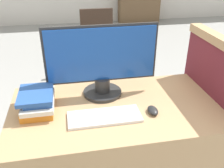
{
  "coord_description": "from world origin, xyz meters",
  "views": [
    {
      "loc": [
        -0.24,
        -0.83,
        1.55
      ],
      "look_at": [
        -0.02,
        0.3,
        0.94
      ],
      "focal_mm": 40.0,
      "sensor_mm": 36.0,
      "label": 1
    }
  ],
  "objects_px": {
    "far_chair": "(98,40)",
    "keyboard": "(105,117)",
    "book_stack": "(38,101)",
    "monitor": "(102,61)",
    "mouse": "(153,110)"
  },
  "relations": [
    {
      "from": "monitor",
      "to": "book_stack",
      "type": "bearing_deg",
      "value": -163.9
    },
    {
      "from": "keyboard",
      "to": "book_stack",
      "type": "relative_size",
      "value": 1.37
    },
    {
      "from": "book_stack",
      "to": "far_chair",
      "type": "xyz_separation_m",
      "value": [
        0.6,
        2.01,
        -0.34
      ]
    },
    {
      "from": "monitor",
      "to": "far_chair",
      "type": "bearing_deg",
      "value": 83.18
    },
    {
      "from": "keyboard",
      "to": "book_stack",
      "type": "height_order",
      "value": "book_stack"
    },
    {
      "from": "monitor",
      "to": "mouse",
      "type": "xyz_separation_m",
      "value": [
        0.24,
        -0.26,
        -0.2
      ]
    },
    {
      "from": "book_stack",
      "to": "keyboard",
      "type": "bearing_deg",
      "value": -23.45
    },
    {
      "from": "monitor",
      "to": "mouse",
      "type": "distance_m",
      "value": 0.4
    },
    {
      "from": "far_chair",
      "to": "keyboard",
      "type": "bearing_deg",
      "value": -48.03
    },
    {
      "from": "monitor",
      "to": "mouse",
      "type": "bearing_deg",
      "value": -47.34
    },
    {
      "from": "keyboard",
      "to": "mouse",
      "type": "distance_m",
      "value": 0.27
    },
    {
      "from": "monitor",
      "to": "mouse",
      "type": "relative_size",
      "value": 7.29
    },
    {
      "from": "keyboard",
      "to": "mouse",
      "type": "height_order",
      "value": "mouse"
    },
    {
      "from": "keyboard",
      "to": "far_chair",
      "type": "distance_m",
      "value": 2.19
    },
    {
      "from": "keyboard",
      "to": "far_chair",
      "type": "height_order",
      "value": "far_chair"
    }
  ]
}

